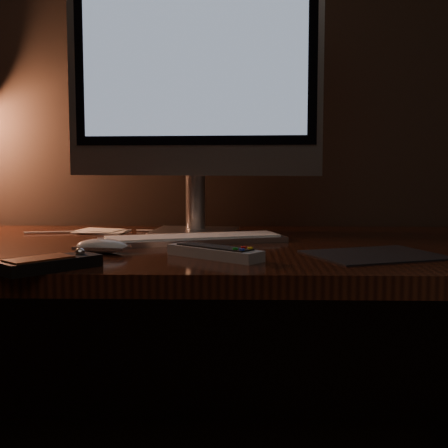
{
  "coord_description": "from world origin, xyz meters",
  "views": [
    {
      "loc": [
        0.06,
        0.5,
        0.93
      ],
      "look_at": [
        0.03,
        1.73,
        0.81
      ],
      "focal_mm": 50.0,
      "sensor_mm": 36.0,
      "label": 1
    }
  ],
  "objects_px": {
    "monitor": "(194,75)",
    "mouse": "(102,248)",
    "desk": "(213,295)",
    "keyboard": "(193,239)",
    "media_remote": "(50,263)",
    "tv_remote": "(214,252)"
  },
  "relations": [
    {
      "from": "media_remote",
      "to": "tv_remote",
      "type": "relative_size",
      "value": 0.88
    },
    {
      "from": "mouse",
      "to": "tv_remote",
      "type": "xyz_separation_m",
      "value": [
        0.23,
        -0.06,
        0.0
      ]
    },
    {
      "from": "monitor",
      "to": "keyboard",
      "type": "distance_m",
      "value": 0.41
    },
    {
      "from": "desk",
      "to": "monitor",
      "type": "distance_m",
      "value": 0.53
    },
    {
      "from": "desk",
      "to": "media_remote",
      "type": "bearing_deg",
      "value": -122.18
    },
    {
      "from": "desk",
      "to": "monitor",
      "type": "relative_size",
      "value": 2.42
    },
    {
      "from": "tv_remote",
      "to": "mouse",
      "type": "bearing_deg",
      "value": -155.95
    },
    {
      "from": "keyboard",
      "to": "mouse",
      "type": "xyz_separation_m",
      "value": [
        -0.17,
        -0.17,
        0.0
      ]
    },
    {
      "from": "desk",
      "to": "tv_remote",
      "type": "height_order",
      "value": "tv_remote"
    },
    {
      "from": "desk",
      "to": "keyboard",
      "type": "bearing_deg",
      "value": -136.17
    },
    {
      "from": "monitor",
      "to": "tv_remote",
      "type": "xyz_separation_m",
      "value": [
        0.07,
        -0.39,
        -0.38
      ]
    },
    {
      "from": "desk",
      "to": "keyboard",
      "type": "relative_size",
      "value": 3.85
    },
    {
      "from": "desk",
      "to": "monitor",
      "type": "bearing_deg",
      "value": 113.36
    },
    {
      "from": "mouse",
      "to": "desk",
      "type": "bearing_deg",
      "value": 54.65
    },
    {
      "from": "monitor",
      "to": "media_remote",
      "type": "height_order",
      "value": "monitor"
    },
    {
      "from": "monitor",
      "to": "keyboard",
      "type": "xyz_separation_m",
      "value": [
        0.01,
        -0.16,
        -0.38
      ]
    },
    {
      "from": "monitor",
      "to": "tv_remote",
      "type": "distance_m",
      "value": 0.55
    },
    {
      "from": "monitor",
      "to": "keyboard",
      "type": "bearing_deg",
      "value": -80.47
    },
    {
      "from": "desk",
      "to": "monitor",
      "type": "height_order",
      "value": "monitor"
    },
    {
      "from": "monitor",
      "to": "media_remote",
      "type": "bearing_deg",
      "value": -104.63
    },
    {
      "from": "monitor",
      "to": "mouse",
      "type": "height_order",
      "value": "monitor"
    },
    {
      "from": "keyboard",
      "to": "media_remote",
      "type": "xyz_separation_m",
      "value": [
        -0.21,
        -0.36,
        0.0
      ]
    }
  ]
}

